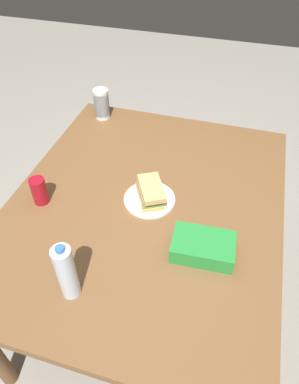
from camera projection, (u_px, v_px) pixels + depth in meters
ground_plane at (146, 292)px, 2.02m from camera, size 8.00×8.00×0.00m
dining_table at (145, 216)px, 1.57m from camera, size 1.41×1.15×0.75m
paper_plate at (150, 199)px, 1.51m from camera, size 0.22×0.22×0.01m
sandwich at (150, 192)px, 1.48m from camera, size 0.20×0.17×0.08m
soda_can_red at (39, 191)px, 1.47m from camera, size 0.07×0.07×0.12m
chip_bag at (203, 247)px, 1.29m from camera, size 0.16×0.24×0.07m
water_bottle_tall at (66, 272)px, 1.12m from camera, size 0.06×0.06×0.25m
plastic_cup_stack at (102, 104)px, 1.94m from camera, size 0.08×0.08×0.17m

